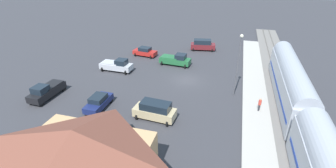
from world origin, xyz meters
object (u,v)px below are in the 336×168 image
at_px(station_building, 78,160).
at_px(pickup_silver, 117,65).
at_px(suv_tan, 155,110).
at_px(pickup_green, 176,60).
at_px(sedan_navy, 99,102).
at_px(suv_maroon, 203,45).
at_px(pickup_black, 46,91).
at_px(pedestrian_on_platform, 260,104).
at_px(light_pole_near_platform, 239,59).
at_px(sedan_red, 145,52).

relative_size(station_building, pickup_silver, 2.00).
height_order(station_building, suv_tan, station_building).
height_order(pickup_green, suv_tan, suv_tan).
height_order(station_building, sedan_navy, station_building).
relative_size(pickup_silver, suv_tan, 1.08).
xyz_separation_m(pickup_green, suv_maroon, (-3.39, -9.28, 0.12)).
bearing_deg(pickup_black, sedan_navy, 176.67).
relative_size(suv_tan, sedan_navy, 1.12).
distance_m(station_building, pedestrian_on_platform, 21.14).
xyz_separation_m(pickup_silver, suv_tan, (-10.50, 11.40, 0.12)).
xyz_separation_m(pickup_green, sedan_navy, (5.85, 16.25, -0.15)).
relative_size(suv_tan, suv_maroon, 0.98).
bearing_deg(station_building, light_pole_near_platform, -120.34).
xyz_separation_m(pickup_silver, suv_maroon, (-12.23, -14.42, 0.12)).
bearing_deg(station_building, pickup_silver, -70.30).
height_order(station_building, light_pole_near_platform, light_pole_near_platform).
relative_size(pedestrian_on_platform, sedan_red, 0.36).
relative_size(pickup_black, light_pole_near_platform, 0.63).
height_order(pedestrian_on_platform, pickup_green, pickup_green).
bearing_deg(station_building, pedestrian_on_platform, -132.63).
relative_size(pickup_black, suv_maroon, 1.06).
height_order(suv_tan, light_pole_near_platform, light_pole_near_platform).
height_order(pickup_green, pickup_silver, same).
bearing_deg(suv_tan, sedan_navy, -2.18).
xyz_separation_m(suv_tan, sedan_navy, (7.52, -0.29, -0.27)).
bearing_deg(suv_maroon, pickup_black, 55.32).
bearing_deg(light_pole_near_platform, sedan_navy, 26.10).
bearing_deg(station_building, sedan_navy, -65.93).
bearing_deg(sedan_navy, light_pole_near_platform, -153.90).
height_order(station_building, pedestrian_on_platform, station_building).
distance_m(pickup_black, suv_tan, 15.63).
height_order(sedan_red, pickup_silver, pickup_silver).
bearing_deg(sedan_navy, suv_maroon, -109.90).
xyz_separation_m(station_building, pickup_black, (13.10, -11.67, -2.05)).
relative_size(pickup_silver, sedan_navy, 1.21).
distance_m(sedan_red, suv_maroon, 12.08).
bearing_deg(pickup_silver, light_pole_near_platform, 170.59).
height_order(pedestrian_on_platform, light_pole_near_platform, light_pole_near_platform).
distance_m(suv_tan, suv_maroon, 25.88).
distance_m(pickup_black, light_pole_near_platform, 25.78).
height_order(pickup_silver, sedan_navy, pickup_silver).
distance_m(pickup_green, pickup_black, 21.06).
bearing_deg(station_building, pickup_green, -91.77).
relative_size(suv_maroon, sedan_navy, 1.14).
bearing_deg(pickup_silver, suv_maroon, -130.32).
relative_size(station_building, pickup_green, 1.97).
bearing_deg(pickup_black, pickup_green, -131.48).
height_order(sedan_red, suv_maroon, suv_maroon).
distance_m(pedestrian_on_platform, suv_tan, 12.62).
bearing_deg(suv_tan, pickup_black, -2.78).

